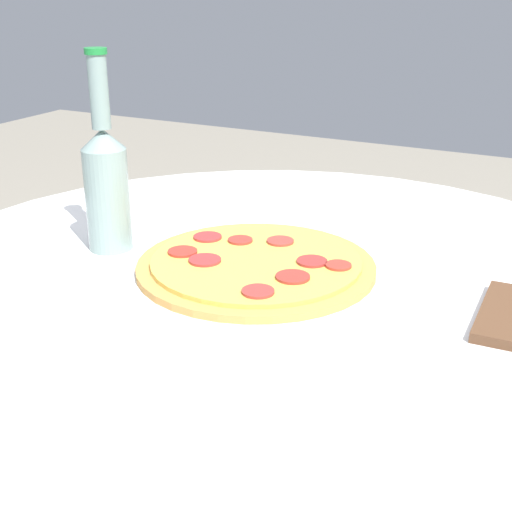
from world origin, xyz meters
name	(u,v)px	position (x,y,z in m)	size (l,w,h in m)	color
table	(274,399)	(0.00, 0.00, 0.57)	(1.06, 1.06, 0.76)	white
pizza	(256,264)	(0.01, 0.03, 0.77)	(0.32, 0.32, 0.02)	#C68E47
beer_bottle	(106,181)	(-0.02, 0.25, 0.86)	(0.06, 0.06, 0.28)	gray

